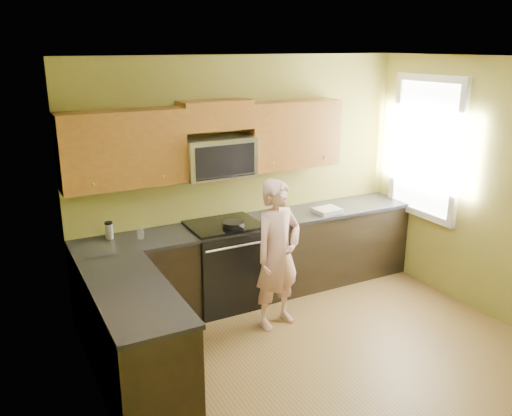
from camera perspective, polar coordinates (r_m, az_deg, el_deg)
floor at (r=5.06m, az=9.25°, el=-16.78°), size 4.00×4.00×0.00m
ceiling at (r=4.21m, az=11.05°, el=15.44°), size 4.00×4.00×0.00m
wall_back at (r=6.09m, az=-1.38°, el=3.33°), size 4.00×0.00×4.00m
wall_left at (r=3.66m, az=-15.90°, el=-6.93°), size 0.00×4.00×4.00m
cabinet_back_run at (r=6.12m, az=-0.07°, el=-5.57°), size 4.00×0.60×0.88m
cabinet_left_run at (r=4.66m, az=-12.87°, el=-13.84°), size 0.60×1.60×0.88m
countertop_back at (r=5.95m, az=-0.03°, el=-1.52°), size 4.00×0.62×0.04m
countertop_left at (r=4.44m, az=-13.14°, el=-8.71°), size 0.62×1.60×0.04m
stove at (r=5.92m, az=-3.41°, el=-6.03°), size 0.76×0.65×0.95m
microwave at (r=5.72m, az=-4.10°, el=3.43°), size 0.76×0.40×0.42m
upper_cab_left at (r=5.45m, az=-13.83°, el=2.28°), size 1.22×0.33×0.75m
upper_cab_right at (r=6.18m, az=3.81°, el=4.45°), size 1.12×0.33×0.75m
upper_cab_over_mw at (r=5.64m, az=-4.38°, el=9.93°), size 0.76×0.33×0.30m
window at (r=6.53m, az=17.76°, el=6.16°), size 0.06×1.06×1.66m
woman at (r=5.38m, az=2.35°, el=-5.00°), size 0.64×0.49×1.55m
frying_pan at (r=5.67m, az=-2.43°, el=-1.96°), size 0.24×0.41×0.05m
butter_tub at (r=6.00m, az=1.87°, el=-1.15°), size 0.14×0.14×0.09m
toast_slice at (r=5.87m, az=2.09°, el=-1.51°), size 0.11×0.11×0.01m
napkin_a at (r=5.79m, az=1.45°, el=-1.53°), size 0.11×0.12×0.06m
napkin_b at (r=6.12m, az=2.04°, el=-0.45°), size 0.16×0.16×0.07m
dish_towel at (r=6.27m, az=7.66°, el=-0.26°), size 0.32×0.26×0.05m
travel_mug at (r=5.60m, az=-15.40°, el=-3.16°), size 0.08×0.08×0.17m
glass_b at (r=5.51m, az=-12.28°, el=-2.59°), size 0.07×0.07×0.12m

